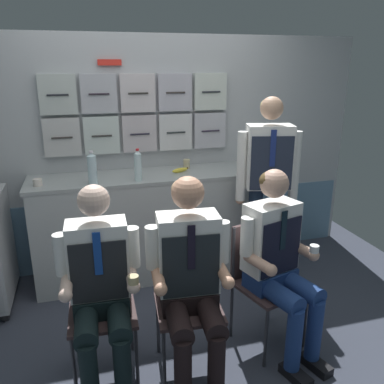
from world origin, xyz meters
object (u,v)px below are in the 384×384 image
(snack_banana, at_px, (180,170))
(coffee_cup_white, at_px, (187,164))
(crew_member_left, at_px, (100,283))
(folding_chair_by_counter, at_px, (261,270))
(folding_chair_right, at_px, (186,288))
(crew_member_by_counter, at_px, (279,257))
(crew_member_standing, at_px, (268,179))
(water_bottle_clear, at_px, (92,169))
(crew_member_right, at_px, (191,275))
(folding_chair_left, at_px, (101,293))

(snack_banana, bearing_deg, coffee_cup_white, 52.54)
(crew_member_left, xyz_separation_m, folding_chair_by_counter, (1.09, 0.16, -0.16))
(folding_chair_right, distance_m, crew_member_by_counter, 0.64)
(folding_chair_by_counter, xyz_separation_m, crew_member_standing, (0.34, 0.65, 0.45))
(water_bottle_clear, distance_m, coffee_cup_white, 0.91)
(crew_member_right, xyz_separation_m, folding_chair_by_counter, (0.58, 0.25, -0.19))
(crew_member_right, height_order, crew_member_standing, crew_member_standing)
(folding_chair_by_counter, bearing_deg, crew_member_left, -171.72)
(coffee_cup_white, bearing_deg, snack_banana, -127.46)
(folding_chair_right, distance_m, crew_member_standing, 1.25)
(folding_chair_right, distance_m, folding_chair_by_counter, 0.57)
(coffee_cup_white, bearing_deg, folding_chair_right, -105.29)
(folding_chair_right, xyz_separation_m, folding_chair_by_counter, (0.56, 0.09, 0.00))
(folding_chair_left, bearing_deg, coffee_cup_white, 54.27)
(folding_chair_left, height_order, crew_member_left, crew_member_left)
(folding_chair_right, height_order, crew_member_by_counter, crew_member_by_counter)
(crew_member_by_counter, height_order, snack_banana, crew_member_by_counter)
(folding_chair_left, relative_size, water_bottle_clear, 3.12)
(folding_chair_by_counter, bearing_deg, coffee_cup_white, 99.16)
(snack_banana, bearing_deg, folding_chair_right, -102.58)
(crew_member_left, relative_size, crew_member_standing, 0.76)
(folding_chair_by_counter, height_order, crew_member_by_counter, crew_member_by_counter)
(folding_chair_left, relative_size, folding_chair_by_counter, 1.00)
(folding_chair_right, height_order, crew_member_standing, crew_member_standing)
(folding_chair_by_counter, bearing_deg, water_bottle_clear, 138.19)
(crew_member_right, distance_m, water_bottle_clear, 1.35)
(crew_member_standing, distance_m, snack_banana, 0.79)
(crew_member_left, height_order, folding_chair_by_counter, crew_member_left)
(crew_member_right, distance_m, folding_chair_by_counter, 0.66)
(crew_member_by_counter, bearing_deg, folding_chair_right, 173.91)
(folding_chair_left, bearing_deg, water_bottle_clear, 88.35)
(crew_member_right, bearing_deg, water_bottle_clear, 111.97)
(folding_chair_right, distance_m, water_bottle_clear, 1.28)
(folding_chair_right, xyz_separation_m, crew_member_by_counter, (0.61, -0.06, 0.17))
(water_bottle_clear, distance_m, snack_banana, 0.79)
(crew_member_left, xyz_separation_m, crew_member_right, (0.52, -0.09, 0.02))
(snack_banana, bearing_deg, folding_chair_by_counter, -75.22)
(crew_member_left, bearing_deg, crew_member_standing, 29.43)
(folding_chair_left, bearing_deg, snack_banana, 54.47)
(crew_member_right, bearing_deg, crew_member_left, 170.17)
(crew_member_standing, height_order, snack_banana, crew_member_standing)
(folding_chair_left, relative_size, coffee_cup_white, 10.10)
(crew_member_standing, xyz_separation_m, coffee_cup_white, (-0.54, 0.59, 0.03))
(crew_member_by_counter, height_order, crew_member_standing, crew_member_standing)
(folding_chair_left, xyz_separation_m, crew_member_standing, (1.43, 0.65, 0.45))
(folding_chair_left, relative_size, crew_member_by_counter, 0.68)
(crew_member_right, height_order, folding_chair_by_counter, crew_member_right)
(crew_member_by_counter, distance_m, crew_member_standing, 0.90)
(folding_chair_right, bearing_deg, folding_chair_left, 169.96)
(crew_member_right, bearing_deg, snack_banana, 78.25)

